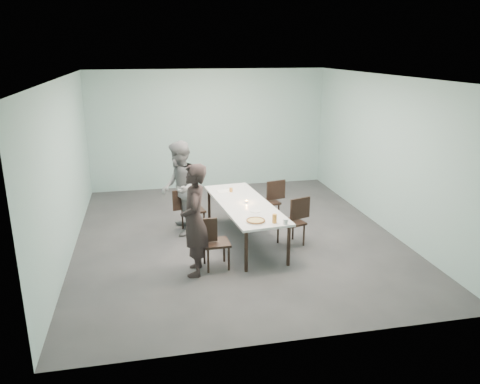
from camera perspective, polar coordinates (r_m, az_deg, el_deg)
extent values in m
plane|color=#333335|center=(9.12, -0.50, -5.31)|extent=(7.00, 7.00, 0.00)
cube|color=#91B7B3|center=(12.05, -3.80, 7.62)|extent=(6.00, 0.02, 3.00)
cube|color=#91B7B3|center=(5.42, 6.74, -4.44)|extent=(6.00, 0.02, 3.00)
cube|color=#91B7B3|center=(8.61, -20.52, 2.72)|extent=(0.02, 7.00, 3.00)
cube|color=#91B7B3|center=(9.69, 17.22, 4.55)|extent=(0.02, 7.00, 3.00)
cube|color=white|center=(8.44, -0.55, 13.86)|extent=(6.00, 7.00, 0.02)
cube|color=white|center=(8.63, 0.54, -1.47)|extent=(1.17, 2.68, 0.04)
cylinder|color=black|center=(7.58, 0.76, -7.24)|extent=(0.06, 0.06, 0.71)
cylinder|color=black|center=(9.76, -3.78, -1.59)|extent=(0.06, 0.06, 0.71)
cylinder|color=black|center=(7.82, 5.95, -6.52)|extent=(0.06, 0.06, 0.71)
cylinder|color=black|center=(9.95, 0.36, -1.18)|extent=(0.06, 0.06, 0.71)
cube|color=black|center=(7.71, -2.92, -6.22)|extent=(0.44, 0.44, 0.04)
cube|color=black|center=(7.58, -4.36, -4.69)|extent=(0.42, 0.06, 0.40)
cylinder|color=black|center=(7.62, -3.89, -8.39)|extent=(0.04, 0.04, 0.41)
cylinder|color=black|center=(7.92, -4.37, -7.36)|extent=(0.04, 0.04, 0.41)
cylinder|color=black|center=(7.68, -1.38, -8.13)|extent=(0.04, 0.04, 0.41)
cylinder|color=black|center=(7.98, -1.95, -7.12)|extent=(0.04, 0.04, 0.41)
cube|color=black|center=(9.26, -5.76, -2.21)|extent=(0.50, 0.50, 0.04)
cube|color=black|center=(9.13, -6.94, -0.94)|extent=(0.42, 0.12, 0.40)
cylinder|color=black|center=(9.14, -6.41, -4.00)|extent=(0.04, 0.04, 0.41)
cylinder|color=black|center=(9.44, -7.02, -3.31)|extent=(0.04, 0.04, 0.41)
cylinder|color=black|center=(9.23, -4.39, -3.71)|extent=(0.04, 0.04, 0.41)
cylinder|color=black|center=(9.54, -5.06, -3.04)|extent=(0.04, 0.04, 0.41)
cube|color=black|center=(8.62, 6.26, -3.71)|extent=(0.53, 0.53, 0.04)
cube|color=black|center=(8.65, 7.34, -1.99)|extent=(0.41, 0.17, 0.40)
cylinder|color=black|center=(8.93, 6.47, -4.52)|extent=(0.04, 0.04, 0.41)
cylinder|color=black|center=(8.67, 7.79, -5.23)|extent=(0.04, 0.04, 0.41)
cylinder|color=black|center=(8.74, 4.66, -4.95)|extent=(0.04, 0.04, 0.41)
cylinder|color=black|center=(8.48, 5.96, -5.69)|extent=(0.04, 0.04, 0.41)
cube|color=black|center=(9.70, 3.39, -1.24)|extent=(0.50, 0.50, 0.04)
cube|color=black|center=(9.71, 4.41, 0.25)|extent=(0.42, 0.13, 0.40)
cylinder|color=black|center=(9.99, 3.78, -2.06)|extent=(0.04, 0.04, 0.41)
cylinder|color=black|center=(9.71, 4.72, -2.66)|extent=(0.04, 0.04, 0.41)
cylinder|color=black|center=(9.84, 2.03, -2.33)|extent=(0.04, 0.04, 0.41)
cylinder|color=black|center=(9.56, 2.93, -2.95)|extent=(0.04, 0.04, 0.41)
imported|color=black|center=(7.36, -5.58, -3.45)|extent=(0.52, 0.71, 1.81)
imported|color=gray|center=(9.05, -7.36, 0.46)|extent=(0.71, 0.90, 1.82)
cylinder|color=white|center=(7.70, 1.93, -3.61)|extent=(0.34, 0.34, 0.01)
cylinder|color=#EACA85|center=(7.70, 1.93, -3.51)|extent=(0.30, 0.30, 0.01)
torus|color=brown|center=(7.69, 1.93, -3.48)|extent=(0.32, 0.32, 0.03)
cylinder|color=white|center=(8.18, 1.91, -2.35)|extent=(0.18, 0.18, 0.01)
cylinder|color=orange|center=(7.64, 4.23, -3.25)|extent=(0.08, 0.08, 0.15)
cylinder|color=silver|center=(7.61, 5.57, -3.62)|extent=(0.08, 0.08, 0.09)
cylinder|color=silver|center=(8.62, 0.80, -1.23)|extent=(0.06, 0.06, 0.03)
cylinder|color=orange|center=(8.61, 0.80, -1.08)|extent=(0.04, 0.04, 0.01)
cylinder|color=orange|center=(9.28, -1.11, 0.26)|extent=(0.07, 0.07, 0.08)
cube|color=silver|center=(9.34, -1.87, 0.13)|extent=(0.32, 0.25, 0.01)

